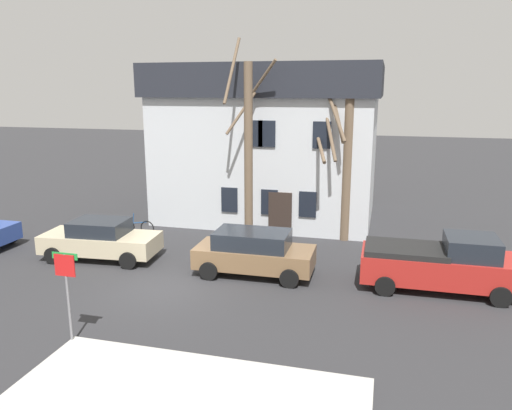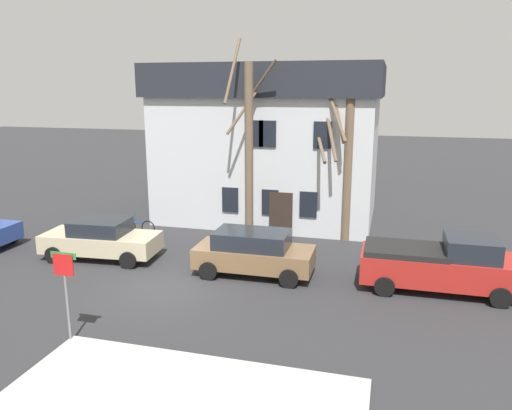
{
  "view_description": "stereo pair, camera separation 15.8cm",
  "coord_description": "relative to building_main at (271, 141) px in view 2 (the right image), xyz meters",
  "views": [
    {
      "loc": [
        7.23,
        -14.98,
        6.88
      ],
      "look_at": [
        2.44,
        3.3,
        2.39
      ],
      "focal_mm": 34.89,
      "sensor_mm": 36.0,
      "label": 1
    },
    {
      "loc": [
        7.38,
        -14.94,
        6.88
      ],
      "look_at": [
        2.44,
        3.3,
        2.39
      ],
      "focal_mm": 34.89,
      "sensor_mm": 36.0,
      "label": 2
    }
  ],
  "objects": [
    {
      "name": "ground_plane",
      "position": [
        -1.19,
        -10.97,
        -4.06
      ],
      "size": [
        120.0,
        120.0,
        0.0
      ],
      "primitive_type": "plane",
      "color": "#2D2D30"
    },
    {
      "name": "pickup_truck_red",
      "position": [
        8.12,
        -8.68,
        -3.11
      ],
      "size": [
        5.3,
        2.24,
        1.98
      ],
      "color": "#AD231E",
      "rests_on": "ground_plane"
    },
    {
      "name": "car_beige_sedan",
      "position": [
        -5.04,
        -8.78,
        -3.24
      ],
      "size": [
        4.82,
        2.38,
        1.63
      ],
      "color": "#C6B793",
      "rests_on": "ground_plane"
    },
    {
      "name": "street_sign_pole",
      "position": [
        -2.02,
        -15.21,
        -2.22
      ],
      "size": [
        0.76,
        0.07,
        2.62
      ],
      "color": "slate",
      "rests_on": "ground_plane"
    },
    {
      "name": "building_main",
      "position": [
        0.0,
        0.0,
        0.0
      ],
      "size": [
        11.42,
        7.94,
        7.99
      ],
      "color": "silver",
      "rests_on": "ground_plane"
    },
    {
      "name": "car_brown_wagon",
      "position": [
        1.49,
        -8.92,
        -3.18
      ],
      "size": [
        4.42,
        2.11,
        1.69
      ],
      "color": "brown",
      "rests_on": "ground_plane"
    },
    {
      "name": "tree_bare_mid",
      "position": [
        4.27,
        -3.63,
        -0.41
      ],
      "size": [
        2.61,
        3.04,
        6.95
      ],
      "color": "brown",
      "rests_on": "ground_plane"
    },
    {
      "name": "bicycle_leaning",
      "position": [
        -5.24,
        -5.28,
        -3.7
      ],
      "size": [
        1.75,
        0.13,
        1.03
      ],
      "color": "black",
      "rests_on": "ground_plane"
    },
    {
      "name": "tree_bare_near",
      "position": [
        0.19,
        -5.04,
        0.22
      ],
      "size": [
        2.29,
        1.92,
        8.98
      ],
      "color": "brown",
      "rests_on": "ground_plane"
    }
  ]
}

